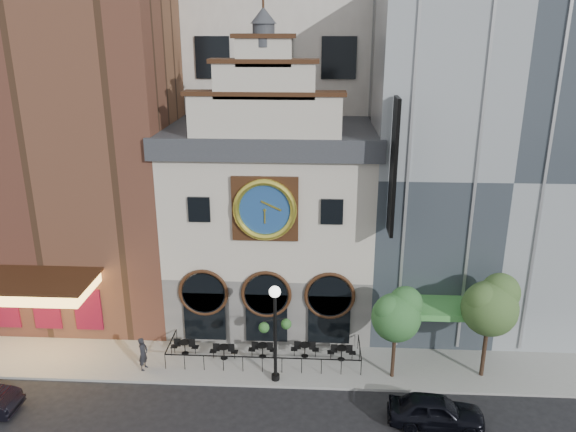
% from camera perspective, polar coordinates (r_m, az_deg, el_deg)
% --- Properties ---
extents(ground, '(120.00, 120.00, 0.00)m').
position_cam_1_polar(ground, '(30.63, -2.84, -17.02)').
color(ground, black).
rests_on(ground, ground).
extents(sidewalk, '(44.00, 5.00, 0.15)m').
position_cam_1_polar(sidewalk, '(32.64, -2.38, -14.36)').
color(sidewalk, gray).
rests_on(sidewalk, ground).
extents(clock_building, '(12.60, 8.78, 18.65)m').
position_cam_1_polar(clock_building, '(34.52, -1.70, -0.21)').
color(clock_building, '#605E5B').
rests_on(clock_building, ground).
extents(theater_building, '(14.00, 15.60, 25.00)m').
position_cam_1_polar(theater_building, '(38.46, -21.48, 9.57)').
color(theater_building, brown).
rests_on(theater_building, ground).
extents(retail_building, '(14.00, 14.40, 20.00)m').
position_cam_1_polar(retail_building, '(36.98, 19.15, 5.61)').
color(retail_building, gray).
rests_on(retail_building, ground).
extents(cafe_railing, '(10.60, 2.60, 0.90)m').
position_cam_1_polar(cafe_railing, '(32.36, -2.40, -13.58)').
color(cafe_railing, black).
rests_on(cafe_railing, sidewalk).
extents(bistro_0, '(1.58, 0.68, 0.90)m').
position_cam_1_polar(bistro_0, '(33.26, -10.44, -12.90)').
color(bistro_0, black).
rests_on(bistro_0, sidewalk).
extents(bistro_1, '(1.58, 0.68, 0.90)m').
position_cam_1_polar(bistro_1, '(32.52, -6.53, -13.49)').
color(bistro_1, black).
rests_on(bistro_1, sidewalk).
extents(bistro_2, '(1.58, 0.68, 0.90)m').
position_cam_1_polar(bistro_2, '(32.49, -2.61, -13.40)').
color(bistro_2, black).
rests_on(bistro_2, sidewalk).
extents(bistro_3, '(1.58, 0.68, 0.90)m').
position_cam_1_polar(bistro_3, '(32.52, 1.73, -13.36)').
color(bistro_3, black).
rests_on(bistro_3, sidewalk).
extents(bistro_4, '(1.58, 0.68, 0.90)m').
position_cam_1_polar(bistro_4, '(32.36, 5.46, -13.62)').
color(bistro_4, black).
rests_on(bistro_4, sidewalk).
extents(car_right, '(4.60, 2.13, 1.53)m').
position_cam_1_polar(car_right, '(28.71, 14.79, -18.61)').
color(car_right, black).
rests_on(car_right, ground).
extents(pedestrian, '(0.57, 0.76, 1.89)m').
position_cam_1_polar(pedestrian, '(32.19, -14.50, -13.39)').
color(pedestrian, black).
rests_on(pedestrian, sidewalk).
extents(lamppost, '(1.66, 0.97, 5.44)m').
position_cam_1_polar(lamppost, '(29.14, -1.32, -10.83)').
color(lamppost, black).
rests_on(lamppost, sidewalk).
extents(tree_left, '(2.64, 2.54, 5.09)m').
position_cam_1_polar(tree_left, '(29.78, 11.02, -9.70)').
color(tree_left, '#382619').
rests_on(tree_left, sidewalk).
extents(tree_right, '(2.99, 2.88, 5.76)m').
position_cam_1_polar(tree_right, '(30.92, 19.92, -8.40)').
color(tree_right, '#382619').
rests_on(tree_right, sidewalk).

